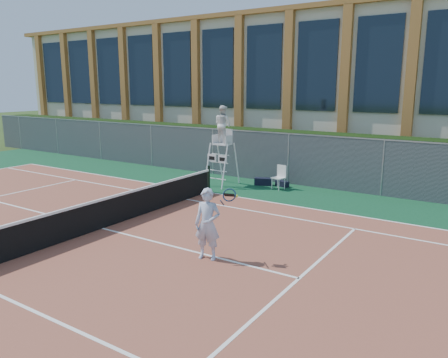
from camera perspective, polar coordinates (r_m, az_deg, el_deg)
The scene contains 12 objects.
ground at distance 13.75m, azimuth -15.62°, elevation -6.35°, with size 120.00×120.00×0.00m, color #233814.
apron at distance 14.38m, azimuth -12.63°, elevation -5.34°, with size 36.00×20.00×0.01m, color #0E3E22.
tennis_court at distance 13.74m, azimuth -15.63°, elevation -6.27°, with size 23.77×10.97×0.02m, color brown.
tennis_net at distance 13.59m, azimuth -15.75°, elevation -4.20°, with size 0.10×11.30×1.10m.
fence at distance 20.19m, azimuth 3.23°, elevation 3.11°, with size 40.00×0.06×2.20m, color #595E60, non-canonical shape.
hedge at distance 21.23m, azimuth 4.85°, elevation 3.52°, with size 40.00×1.40×2.20m, color black.
building at distance 28.25m, azimuth 12.82°, elevation 11.58°, with size 45.00×10.60×8.22m.
umpire_chair at distance 18.67m, azimuth -0.16°, elevation 6.85°, with size 0.97×1.49×3.48m.
plastic_chair at distance 18.31m, azimuth 7.32°, elevation 0.52°, with size 0.56×0.56×1.00m.
sports_bag_near at distance 19.03m, azimuth 5.14°, elevation -0.33°, with size 0.74×0.30×0.32m, color black.
sports_bag_far at distance 18.88m, azimuth 7.60°, elevation -0.61°, with size 0.60×0.26×0.24m, color black.
tennis_player at distance 10.73m, azimuth -2.13°, elevation -5.88°, with size 1.04×0.74×1.80m.
Camera 1 is at (9.95, -8.49, 4.23)m, focal length 35.00 mm.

